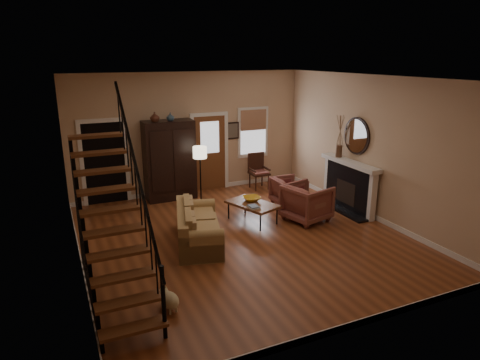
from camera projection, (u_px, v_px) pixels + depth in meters
name	position (u px, v px, depth m)	size (l,w,h in m)	color
room	(196.00, 153.00, 10.02)	(7.00, 7.33, 3.30)	brown
staircase	(111.00, 203.00, 6.38)	(0.94, 2.80, 3.20)	brown
fireplace	(350.00, 181.00, 10.52)	(0.33, 1.95, 2.30)	black
armoire	(169.00, 160.00, 11.25)	(1.30, 0.60, 2.10)	black
vase_a	(155.00, 117.00, 10.69)	(0.24, 0.24, 0.25)	#4C2619
vase_b	(170.00, 117.00, 10.85)	(0.20, 0.20, 0.21)	#334C60
sofa	(198.00, 226.00, 8.71)	(0.84, 1.95, 0.73)	#A8834C
coffee_table	(252.00, 212.00, 9.87)	(0.69, 1.18, 0.45)	brown
bowl	(252.00, 199.00, 9.94)	(0.40, 0.40, 0.10)	gold
books	(253.00, 207.00, 9.49)	(0.22, 0.29, 0.06)	beige
armchair_left	(307.00, 203.00, 9.89)	(0.92, 0.95, 0.86)	maroon
armchair_right	(289.00, 191.00, 10.98)	(0.75, 0.78, 0.71)	maroon
floor_lamp	(201.00, 176.00, 10.86)	(0.35, 0.35, 1.52)	black
side_chair	(259.00, 171.00, 12.23)	(0.54, 0.54, 1.02)	#351B11
dog	(170.00, 301.00, 6.44)	(0.25, 0.42, 0.30)	beige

